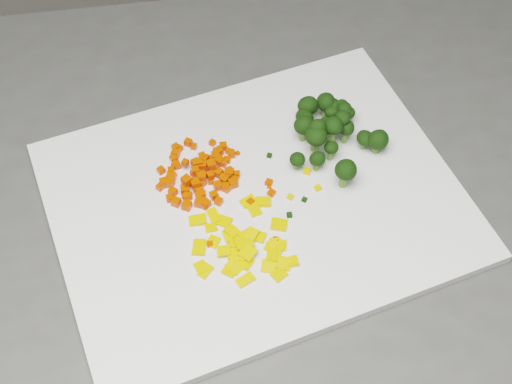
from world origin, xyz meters
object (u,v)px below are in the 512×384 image
object	(u,v)px
cutting_board	(256,200)
pepper_pile	(243,238)
carrot_pile	(197,167)
broccoli_pile	(328,133)

from	to	relation	value
cutting_board	pepper_pile	distance (m)	0.06
carrot_pile	broccoli_pile	world-z (taller)	broccoli_pile
pepper_pile	broccoli_pile	bearing A→B (deg)	36.26
carrot_pile	pepper_pile	distance (m)	0.10
broccoli_pile	carrot_pile	bearing A→B (deg)	177.64
cutting_board	carrot_pile	world-z (taller)	carrot_pile
cutting_board	broccoli_pile	world-z (taller)	broccoli_pile
pepper_pile	broccoli_pile	size ratio (longest dim) A/B	0.97
cutting_board	carrot_pile	bearing A→B (deg)	137.27
carrot_pile	pepper_pile	size ratio (longest dim) A/B	0.86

